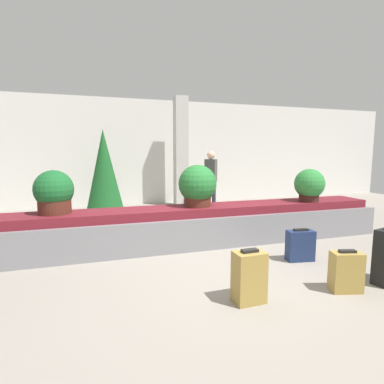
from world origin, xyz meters
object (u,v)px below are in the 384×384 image
(suitcase_0, at_px, (300,245))
(potted_plant_1, at_px, (54,193))
(pillar, at_px, (181,152))
(suitcase_3, at_px, (249,277))
(potted_plant_0, at_px, (309,185))
(suitcase_2, at_px, (346,272))
(potted_plant_2, at_px, (198,186))
(traveler_0, at_px, (211,175))
(decorated_tree, at_px, (104,169))

(suitcase_0, distance_m, potted_plant_1, 3.74)
(pillar, height_order, suitcase_3, pillar)
(suitcase_3, bearing_deg, potted_plant_0, 38.55)
(suitcase_2, relative_size, potted_plant_2, 0.69)
(suitcase_3, relative_size, potted_plant_1, 0.88)
(pillar, distance_m, traveler_0, 1.18)
(potted_plant_2, bearing_deg, potted_plant_0, -3.69)
(suitcase_3, distance_m, decorated_tree, 5.48)
(traveler_0, bearing_deg, potted_plant_1, -95.58)
(suitcase_0, relative_size, suitcase_3, 0.83)
(pillar, xyz_separation_m, potted_plant_0, (1.43, -3.92, -0.63))
(potted_plant_2, relative_size, traveler_0, 0.43)
(potted_plant_1, bearing_deg, suitcase_2, -34.81)
(traveler_0, bearing_deg, pillar, 177.32)
(potted_plant_2, distance_m, decorated_tree, 3.44)
(potted_plant_0, xyz_separation_m, potted_plant_2, (-2.17, 0.14, 0.04))
(suitcase_2, height_order, potted_plant_0, potted_plant_0)
(suitcase_0, relative_size, potted_plant_1, 0.73)
(suitcase_2, height_order, potted_plant_1, potted_plant_1)
(suitcase_3, bearing_deg, suitcase_0, 31.88)
(traveler_0, relative_size, decorated_tree, 0.75)
(potted_plant_0, bearing_deg, traveler_0, 103.42)
(suitcase_0, distance_m, suitcase_2, 1.01)
(potted_plant_2, bearing_deg, suitcase_0, -46.60)
(traveler_0, height_order, decorated_tree, decorated_tree)
(pillar, height_order, suitcase_2, pillar)
(suitcase_2, distance_m, suitcase_3, 1.18)
(suitcase_2, height_order, potted_plant_2, potted_plant_2)
(potted_plant_0, bearing_deg, pillar, 110.01)
(potted_plant_0, height_order, potted_plant_2, potted_plant_2)
(potted_plant_1, distance_m, decorated_tree, 3.17)
(suitcase_2, bearing_deg, decorated_tree, 130.39)
(pillar, relative_size, potted_plant_2, 4.51)
(potted_plant_0, xyz_separation_m, potted_plant_1, (-4.42, 0.19, 0.01))
(potted_plant_1, bearing_deg, suitcase_0, -20.61)
(traveler_0, bearing_deg, suitcase_3, -61.52)
(traveler_0, bearing_deg, potted_plant_0, -31.40)
(pillar, xyz_separation_m, suitcase_3, (-0.88, -5.90, -1.32))
(decorated_tree, bearing_deg, potted_plant_1, -104.46)
(pillar, height_order, suitcase_0, pillar)
(decorated_tree, bearing_deg, pillar, 16.79)
(pillar, height_order, potted_plant_1, pillar)
(suitcase_2, height_order, traveler_0, traveler_0)
(suitcase_2, xyz_separation_m, traveler_0, (0.38, 5.28, 0.74))
(pillar, relative_size, traveler_0, 1.96)
(suitcase_3, height_order, decorated_tree, decorated_tree)
(potted_plant_0, bearing_deg, potted_plant_1, 177.57)
(suitcase_0, height_order, traveler_0, traveler_0)
(potted_plant_0, bearing_deg, suitcase_0, -132.22)
(decorated_tree, bearing_deg, suitcase_0, -58.82)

